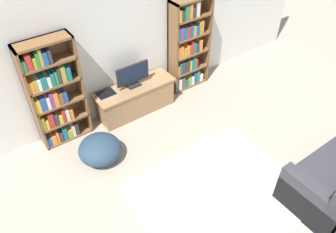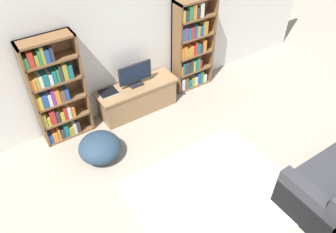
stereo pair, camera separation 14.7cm
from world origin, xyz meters
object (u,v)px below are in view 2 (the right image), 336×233
bookshelf_left (55,92)px  tv_stand (138,98)px  laptop (108,93)px  beanbag_ottoman (100,147)px  bookshelf_right (191,47)px  television (135,74)px

bookshelf_left → tv_stand: bearing=-5.3°
laptop → beanbag_ottoman: 1.02m
bookshelf_right → laptop: size_ratio=5.51×
bookshelf_left → laptop: size_ratio=5.51×
bookshelf_left → television: bookshelf_left is taller
tv_stand → laptop: size_ratio=4.52×
laptop → beanbag_ottoman: size_ratio=0.50×
beanbag_ottoman → tv_stand: bearing=33.0°
bookshelf_left → television: 1.36m
bookshelf_left → laptop: bearing=-3.4°
bookshelf_left → beanbag_ottoman: (0.27, -0.83, -0.67)m
laptop → beanbag_ottoman: (-0.56, -0.78, -0.35)m
bookshelf_right → television: bearing=-175.4°
bookshelf_left → bookshelf_right: 2.61m
tv_stand → laptop: laptop is taller
tv_stand → laptop: (-0.52, 0.08, 0.28)m
bookshelf_right → television: bookshelf_right is taller
tv_stand → beanbag_ottoman: (-1.08, -0.70, -0.07)m
bookshelf_right → television: size_ratio=2.92×
bookshelf_left → bookshelf_right: same height
beanbag_ottoman → television: bearing=33.8°
bookshelf_left → beanbag_ottoman: bookshelf_left is taller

